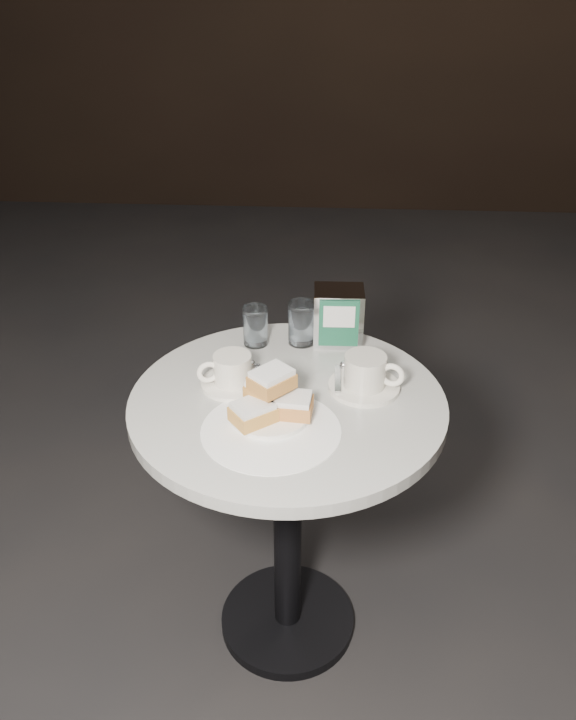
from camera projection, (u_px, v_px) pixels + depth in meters
The scene contains 9 objects.
ground at pixel (288, 622), 1.93m from camera, with size 7.00×7.00×0.00m, color black.
cafe_table at pixel (287, 468), 1.65m from camera, with size 0.70×0.70×0.74m.
sugar_spill at pixel (271, 430), 1.44m from camera, with size 0.29×0.29×0.00m, color white.
beignet_plate at pixel (271, 401), 1.46m from camera, with size 0.22×0.22×0.11m.
coffee_cup_left at pixel (232, 372), 1.57m from camera, with size 0.19×0.19×0.08m.
coffee_cup_right at pixel (366, 375), 1.56m from camera, with size 0.20×0.20×0.08m.
water_glass_left at pixel (255, 326), 1.73m from camera, with size 0.07×0.07×0.10m.
water_glass_right at pixel (302, 324), 1.73m from camera, with size 0.09×0.09×0.11m.
napkin_dispenser at pixel (338, 316), 1.73m from camera, with size 0.12×0.11×0.14m.
Camera 1 is at (0.08, -1.28, 1.61)m, focal length 35.00 mm.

